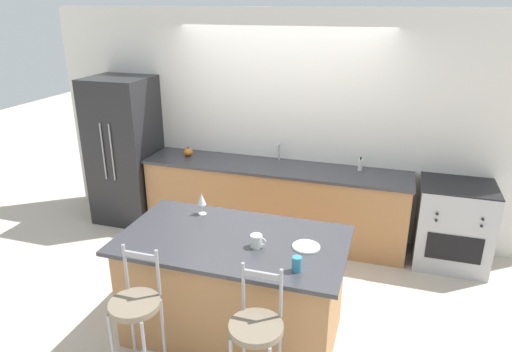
{
  "coord_description": "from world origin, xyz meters",
  "views": [
    {
      "loc": [
        1.32,
        -4.56,
        2.74
      ],
      "look_at": [
        0.06,
        -0.55,
        1.14
      ],
      "focal_mm": 32.0,
      "sensor_mm": 36.0,
      "label": 1
    }
  ],
  "objects_px": {
    "oven_range": "(453,225)",
    "tumbler_cup": "(297,264)",
    "refrigerator": "(125,151)",
    "wine_glass": "(202,200)",
    "bar_stool_near": "(137,319)",
    "pumpkin_decoration": "(188,152)",
    "dinner_plate": "(306,246)",
    "coffee_mug": "(257,241)",
    "bar_stool_far": "(256,343)",
    "soap_bottle": "(360,165)"
  },
  "relations": [
    {
      "from": "oven_range",
      "to": "tumbler_cup",
      "type": "bearing_deg",
      "value": -121.02
    },
    {
      "from": "refrigerator",
      "to": "wine_glass",
      "type": "height_order",
      "value": "refrigerator"
    },
    {
      "from": "oven_range",
      "to": "wine_glass",
      "type": "distance_m",
      "value": 2.81
    },
    {
      "from": "bar_stool_near",
      "to": "pumpkin_decoration",
      "type": "xyz_separation_m",
      "value": [
        -0.84,
        2.67,
        0.35
      ]
    },
    {
      "from": "bar_stool_near",
      "to": "dinner_plate",
      "type": "xyz_separation_m",
      "value": [
        1.05,
        0.83,
        0.32
      ]
    },
    {
      "from": "pumpkin_decoration",
      "to": "refrigerator",
      "type": "bearing_deg",
      "value": -173.88
    },
    {
      "from": "refrigerator",
      "to": "tumbler_cup",
      "type": "height_order",
      "value": "refrigerator"
    },
    {
      "from": "bar_stool_near",
      "to": "coffee_mug",
      "type": "height_order",
      "value": "bar_stool_near"
    },
    {
      "from": "bar_stool_near",
      "to": "bar_stool_far",
      "type": "height_order",
      "value": "same"
    },
    {
      "from": "pumpkin_decoration",
      "to": "coffee_mug",
      "type": "bearing_deg",
      "value": -52.14
    },
    {
      "from": "wine_glass",
      "to": "tumbler_cup",
      "type": "distance_m",
      "value": 1.23
    },
    {
      "from": "coffee_mug",
      "to": "tumbler_cup",
      "type": "bearing_deg",
      "value": -32.83
    },
    {
      "from": "coffee_mug",
      "to": "soap_bottle",
      "type": "height_order",
      "value": "soap_bottle"
    },
    {
      "from": "bar_stool_near",
      "to": "dinner_plate",
      "type": "bearing_deg",
      "value": 38.25
    },
    {
      "from": "tumbler_cup",
      "to": "dinner_plate",
      "type": "bearing_deg",
      "value": 90.36
    },
    {
      "from": "soap_bottle",
      "to": "pumpkin_decoration",
      "type": "bearing_deg",
      "value": -177.3
    },
    {
      "from": "bar_stool_near",
      "to": "wine_glass",
      "type": "height_order",
      "value": "bar_stool_near"
    },
    {
      "from": "wine_glass",
      "to": "tumbler_cup",
      "type": "bearing_deg",
      "value": -32.96
    },
    {
      "from": "refrigerator",
      "to": "oven_range",
      "type": "bearing_deg",
      "value": 0.48
    },
    {
      "from": "bar_stool_far",
      "to": "tumbler_cup",
      "type": "height_order",
      "value": "bar_stool_far"
    },
    {
      "from": "bar_stool_far",
      "to": "soap_bottle",
      "type": "height_order",
      "value": "bar_stool_far"
    },
    {
      "from": "tumbler_cup",
      "to": "refrigerator",
      "type": "bearing_deg",
      "value": 142.58
    },
    {
      "from": "pumpkin_decoration",
      "to": "soap_bottle",
      "type": "bearing_deg",
      "value": 2.7
    },
    {
      "from": "bar_stool_near",
      "to": "wine_glass",
      "type": "distance_m",
      "value": 1.23
    },
    {
      "from": "coffee_mug",
      "to": "pumpkin_decoration",
      "type": "distance_m",
      "value": 2.47
    },
    {
      "from": "dinner_plate",
      "to": "wine_glass",
      "type": "relative_size",
      "value": 1.1
    },
    {
      "from": "bar_stool_far",
      "to": "wine_glass",
      "type": "bearing_deg",
      "value": 127.8
    },
    {
      "from": "bar_stool_far",
      "to": "dinner_plate",
      "type": "distance_m",
      "value": 0.88
    },
    {
      "from": "tumbler_cup",
      "to": "soap_bottle",
      "type": "relative_size",
      "value": 0.7
    },
    {
      "from": "bar_stool_far",
      "to": "dinner_plate",
      "type": "height_order",
      "value": "bar_stool_far"
    },
    {
      "from": "tumbler_cup",
      "to": "bar_stool_far",
      "type": "bearing_deg",
      "value": -109.7
    },
    {
      "from": "bar_stool_far",
      "to": "soap_bottle",
      "type": "bearing_deg",
      "value": 81.88
    },
    {
      "from": "tumbler_cup",
      "to": "soap_bottle",
      "type": "bearing_deg",
      "value": 84.27
    },
    {
      "from": "refrigerator",
      "to": "bar_stool_near",
      "type": "distance_m",
      "value": 3.1
    },
    {
      "from": "bar_stool_near",
      "to": "dinner_plate",
      "type": "height_order",
      "value": "bar_stool_near"
    },
    {
      "from": "coffee_mug",
      "to": "tumbler_cup",
      "type": "distance_m",
      "value": 0.45
    },
    {
      "from": "soap_bottle",
      "to": "refrigerator",
      "type": "bearing_deg",
      "value": -176.32
    },
    {
      "from": "coffee_mug",
      "to": "soap_bottle",
      "type": "distance_m",
      "value": 2.14
    },
    {
      "from": "wine_glass",
      "to": "pumpkin_decoration",
      "type": "relative_size",
      "value": 1.69
    },
    {
      "from": "refrigerator",
      "to": "dinner_plate",
      "type": "relative_size",
      "value": 8.55
    },
    {
      "from": "oven_range",
      "to": "soap_bottle",
      "type": "distance_m",
      "value": 1.19
    },
    {
      "from": "refrigerator",
      "to": "bar_stool_far",
      "type": "relative_size",
      "value": 1.65
    },
    {
      "from": "oven_range",
      "to": "pumpkin_decoration",
      "type": "height_order",
      "value": "pumpkin_decoration"
    },
    {
      "from": "refrigerator",
      "to": "wine_glass",
      "type": "distance_m",
      "value": 2.24
    },
    {
      "from": "oven_range",
      "to": "tumbler_cup",
      "type": "height_order",
      "value": "tumbler_cup"
    },
    {
      "from": "oven_range",
      "to": "wine_glass",
      "type": "relative_size",
      "value": 4.71
    },
    {
      "from": "bar_stool_near",
      "to": "pumpkin_decoration",
      "type": "distance_m",
      "value": 2.82
    },
    {
      "from": "pumpkin_decoration",
      "to": "bar_stool_near",
      "type": "bearing_deg",
      "value": -72.44
    },
    {
      "from": "bar_stool_far",
      "to": "tumbler_cup",
      "type": "relative_size",
      "value": 10.08
    },
    {
      "from": "refrigerator",
      "to": "tumbler_cup",
      "type": "xyz_separation_m",
      "value": [
        2.75,
        -2.1,
        0.05
      ]
    }
  ]
}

